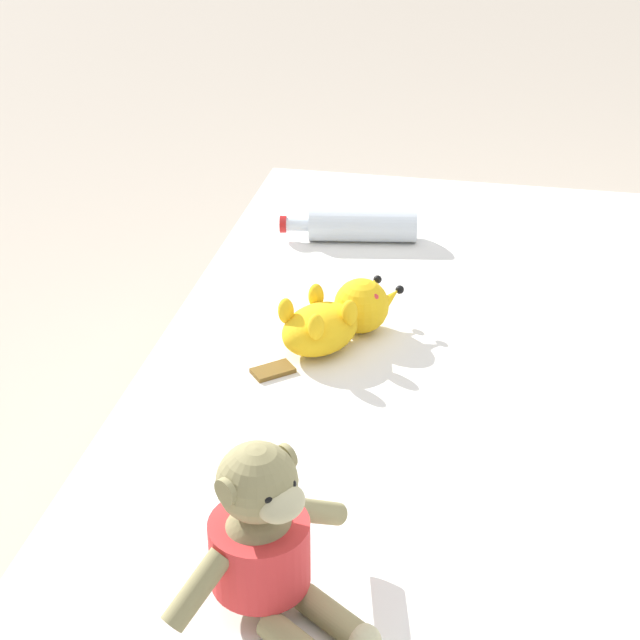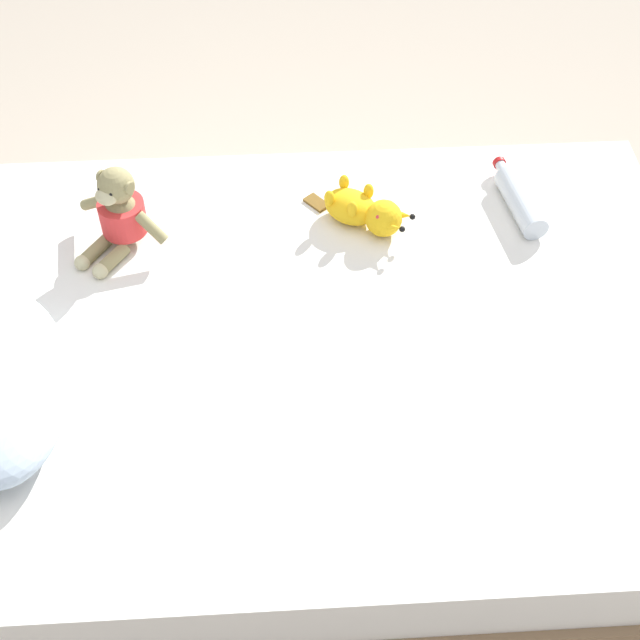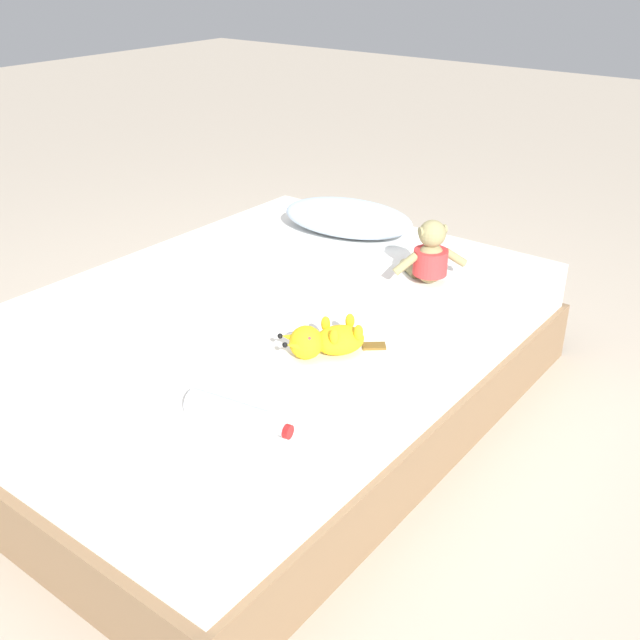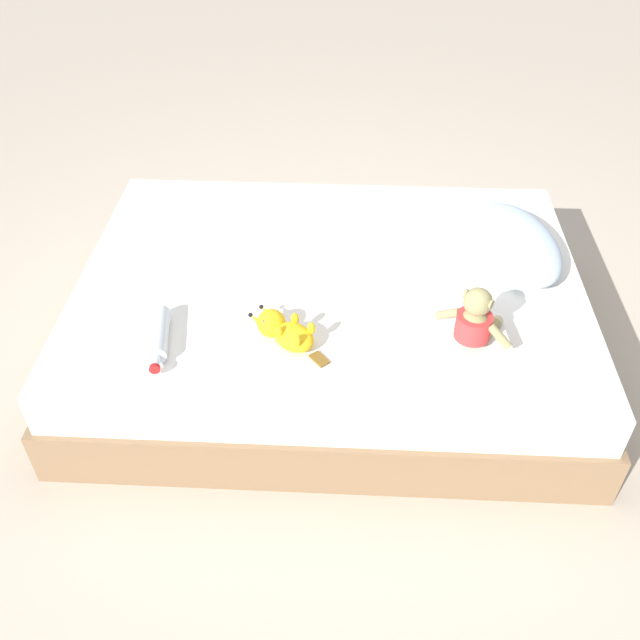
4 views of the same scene
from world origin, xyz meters
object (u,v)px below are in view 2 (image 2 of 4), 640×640
object	(u,v)px
bed	(320,384)
pillow	(1,383)
plush_yellow_creature	(365,211)
plush_monkey	(119,214)
glass_bottle	(520,200)

from	to	relation	value
bed	pillow	size ratio (longest dim) A/B	3.29
pillow	plush_yellow_creature	bearing A→B (deg)	-58.03
pillow	plush_monkey	bearing A→B (deg)	-23.59
bed	glass_bottle	size ratio (longest dim) A/B	6.68
plush_monkey	plush_yellow_creature	bearing A→B (deg)	-87.46
bed	plush_yellow_creature	world-z (taller)	plush_yellow_creature
bed	plush_monkey	world-z (taller)	plush_monkey
bed	glass_bottle	xyz separation A→B (m)	(0.41, -0.57, 0.24)
pillow	plush_monkey	world-z (taller)	plush_monkey
plush_monkey	pillow	bearing A→B (deg)	156.41
bed	pillow	distance (m)	0.79
pillow	glass_bottle	bearing A→B (deg)	-66.19
plush_yellow_creature	glass_bottle	size ratio (longest dim) A/B	0.99
pillow	plush_monkey	size ratio (longest dim) A/B	2.39
bed	plush_yellow_creature	distance (m)	0.48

